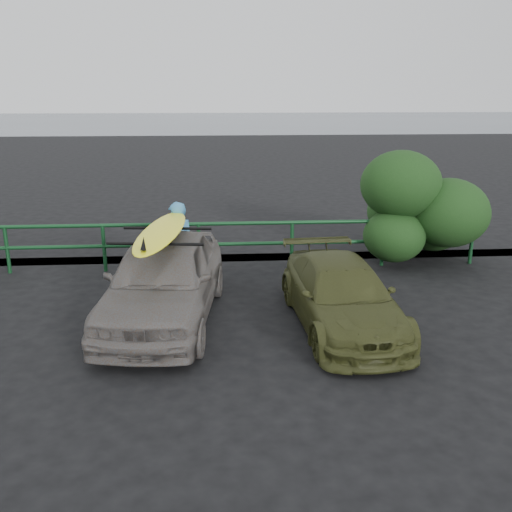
{
  "coord_description": "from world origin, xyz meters",
  "views": [
    {
      "loc": [
        1.42,
        -6.78,
        3.79
      ],
      "look_at": [
        2.04,
        2.29,
        1.08
      ],
      "focal_mm": 40.0,
      "sensor_mm": 36.0,
      "label": 1
    }
  ],
  "objects_px": {
    "guardrail": "(152,247)",
    "olive_vehicle": "(342,295)",
    "sedan": "(164,279)",
    "surfboard": "(161,232)",
    "man": "(178,246)"
  },
  "relations": [
    {
      "from": "man",
      "to": "surfboard",
      "type": "distance_m",
      "value": 1.63
    },
    {
      "from": "olive_vehicle",
      "to": "sedan",
      "type": "bearing_deg",
      "value": 166.48
    },
    {
      "from": "sedan",
      "to": "olive_vehicle",
      "type": "relative_size",
      "value": 1.14
    },
    {
      "from": "surfboard",
      "to": "guardrail",
      "type": "bearing_deg",
      "value": 106.71
    },
    {
      "from": "guardrail",
      "to": "olive_vehicle",
      "type": "distance_m",
      "value": 4.68
    },
    {
      "from": "surfboard",
      "to": "sedan",
      "type": "bearing_deg",
      "value": 0.0
    },
    {
      "from": "guardrail",
      "to": "man",
      "type": "relative_size",
      "value": 8.08
    },
    {
      "from": "olive_vehicle",
      "to": "man",
      "type": "xyz_separation_m",
      "value": [
        -2.75,
        1.97,
        0.33
      ]
    },
    {
      "from": "guardrail",
      "to": "surfboard",
      "type": "height_order",
      "value": "surfboard"
    },
    {
      "from": "guardrail",
      "to": "surfboard",
      "type": "bearing_deg",
      "value": -79.72
    },
    {
      "from": "man",
      "to": "surfboard",
      "type": "relative_size",
      "value": 0.59
    },
    {
      "from": "sedan",
      "to": "surfboard",
      "type": "xyz_separation_m",
      "value": [
        0.0,
        0.0,
        0.81
      ]
    },
    {
      "from": "man",
      "to": "guardrail",
      "type": "bearing_deg",
      "value": -78.89
    },
    {
      "from": "guardrail",
      "to": "sedan",
      "type": "relative_size",
      "value": 3.32
    },
    {
      "from": "guardrail",
      "to": "sedan",
      "type": "xyz_separation_m",
      "value": [
        0.5,
        -2.74,
        0.2
      ]
    }
  ]
}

